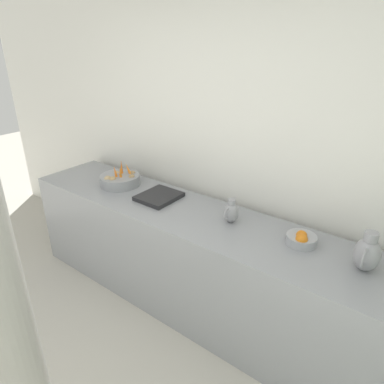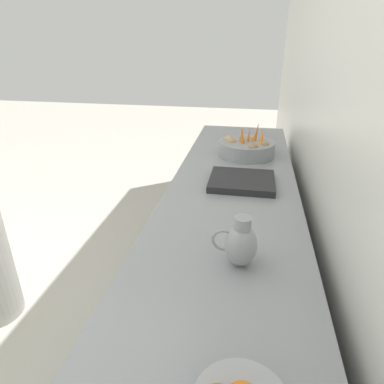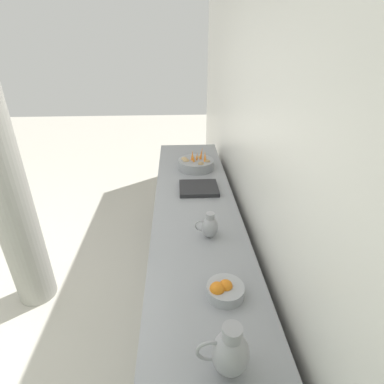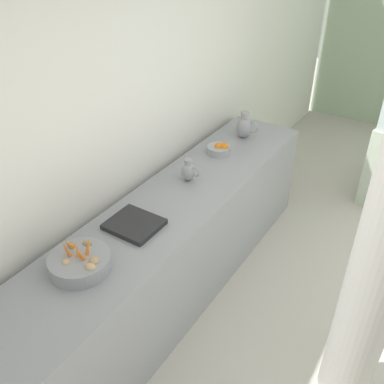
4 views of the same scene
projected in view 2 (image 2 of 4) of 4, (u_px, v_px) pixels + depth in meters
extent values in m
cube|color=gray|center=(223.00, 301.00, 1.64)|extent=(0.67, 3.29, 0.90)
cylinder|color=gray|center=(247.00, 148.00, 2.21)|extent=(0.36, 0.36, 0.09)
torus|color=gray|center=(246.00, 154.00, 2.23)|extent=(0.21, 0.21, 0.01)
cone|color=orange|center=(249.00, 137.00, 2.17)|extent=(0.04, 0.05, 0.11)
cone|color=orange|center=(256.00, 134.00, 2.19)|extent=(0.07, 0.07, 0.15)
cone|color=orange|center=(242.00, 137.00, 2.14)|extent=(0.06, 0.07, 0.14)
cone|color=orange|center=(262.00, 138.00, 2.15)|extent=(0.04, 0.09, 0.12)
cone|color=orange|center=(242.00, 135.00, 2.20)|extent=(0.05, 0.07, 0.12)
ellipsoid|color=#9E7F56|center=(265.00, 145.00, 2.13)|extent=(0.05, 0.05, 0.04)
ellipsoid|color=tan|center=(231.00, 142.00, 2.19)|extent=(0.07, 0.06, 0.05)
ellipsoid|color=tan|center=(251.00, 139.00, 2.26)|extent=(0.05, 0.04, 0.04)
ellipsoid|color=#9E7F56|center=(253.00, 147.00, 2.09)|extent=(0.06, 0.05, 0.05)
ellipsoid|color=tan|center=(229.00, 139.00, 2.24)|extent=(0.06, 0.05, 0.05)
ellipsoid|color=#939399|center=(241.00, 246.00, 1.14)|extent=(0.11, 0.11, 0.15)
cylinder|color=#939399|center=(243.00, 223.00, 1.10)|extent=(0.06, 0.06, 0.04)
torus|color=#939399|center=(223.00, 240.00, 1.14)|extent=(0.08, 0.01, 0.08)
cube|color=#232326|center=(242.00, 181.00, 1.79)|extent=(0.34, 0.30, 0.04)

